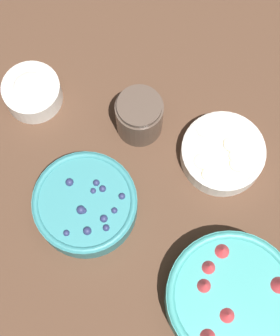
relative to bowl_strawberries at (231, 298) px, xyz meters
name	(u,v)px	position (x,y,z in m)	size (l,w,h in m)	color
ground_plane	(151,185)	(0.25, -0.01, -0.04)	(4.00, 4.00, 0.00)	#4C3323
bowl_strawberries	(231,298)	(0.00, 0.00, 0.00)	(0.22, 0.22, 0.09)	teal
bowl_blueberries	(85,204)	(0.28, 0.11, -0.01)	(0.19, 0.19, 0.06)	teal
bowl_bananas	(223,153)	(0.22, -0.15, -0.02)	(0.16, 0.16, 0.05)	white
bowl_cream	(32,91)	(0.53, 0.08, -0.01)	(0.11, 0.11, 0.06)	white
jar_chocolate	(139,117)	(0.36, -0.06, 0.00)	(0.09, 0.09, 0.10)	#4C3D33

